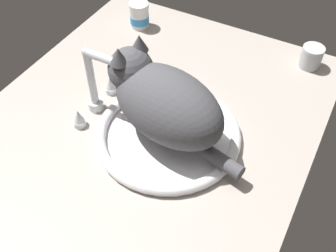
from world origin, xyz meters
TOP-DOWN VIEW (x-y plane):
  - countertop at (0.00, 0.00)cm, footprint 107.97×80.42cm
  - sink_basin at (2.89, -7.29)cm, footprint 35.12×35.12cm
  - faucet at (2.89, 13.10)cm, footprint 17.05×10.33cm
  - cat at (3.37, -5.28)cm, footprint 23.42×37.72cm
  - metal_jar at (46.11, -30.00)cm, footprint 6.15×6.15cm
  - pill_bottle at (40.24, 23.14)cm, footprint 6.12×6.12cm

SIDE VIEW (x-z plane):
  - countertop at x=0.00cm, z-range 0.00..3.00cm
  - sink_basin at x=2.89cm, z-range 2.85..5.45cm
  - metal_jar at x=46.11cm, z-range 3.02..9.36cm
  - pill_bottle at x=40.24cm, z-range 2.71..10.78cm
  - faucet at x=2.89cm, z-range 0.88..19.85cm
  - cat at x=3.37cm, z-range 4.30..24.22cm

